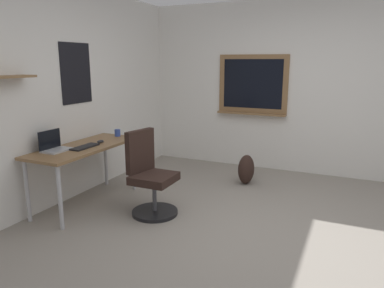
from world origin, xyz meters
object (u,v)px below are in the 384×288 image
at_px(keyboard, 85,147).
at_px(coffee_mug, 117,133).
at_px(office_chair, 150,179).
at_px(computer_mouse, 100,141).
at_px(backpack, 246,169).
at_px(laptop, 54,146).
at_px(desk, 85,152).

relative_size(keyboard, coffee_mug, 4.02).
height_order(office_chair, computer_mouse, office_chair).
bearing_deg(coffee_mug, backpack, -59.58).
bearing_deg(computer_mouse, office_chair, -99.69).
xyz_separation_m(keyboard, backpack, (1.60, -1.47, -0.53)).
bearing_deg(keyboard, coffee_mug, 4.07).
bearing_deg(laptop, coffee_mug, -9.68).
xyz_separation_m(office_chair, coffee_mug, (0.55, 0.82, 0.36)).
xyz_separation_m(keyboard, computer_mouse, (0.28, 0.00, 0.01)).
distance_m(desk, computer_mouse, 0.24).
relative_size(office_chair, laptop, 3.06).
distance_m(keyboard, coffee_mug, 0.70).
bearing_deg(keyboard, backpack, -42.69).
bearing_deg(office_chair, coffee_mug, 56.01).
xyz_separation_m(office_chair, keyboard, (-0.15, 0.77, 0.32)).
relative_size(desk, keyboard, 3.94).
xyz_separation_m(office_chair, laptop, (-0.40, 0.99, 0.37)).
bearing_deg(backpack, desk, 134.59).
height_order(desk, backpack, desk).
height_order(laptop, computer_mouse, laptop).
bearing_deg(backpack, laptop, 137.68).
relative_size(desk, coffee_mug, 15.86).
distance_m(office_chair, coffee_mug, 1.05).
bearing_deg(laptop, office_chair, -67.73).
relative_size(office_chair, backpack, 2.29).
bearing_deg(coffee_mug, keyboard, -175.93).
bearing_deg(computer_mouse, laptop, 158.26).
distance_m(desk, laptop, 0.38).
height_order(office_chair, laptop, same).
height_order(laptop, keyboard, laptop).
bearing_deg(keyboard, laptop, 140.10).
xyz_separation_m(office_chair, backpack, (1.45, -0.70, -0.20)).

